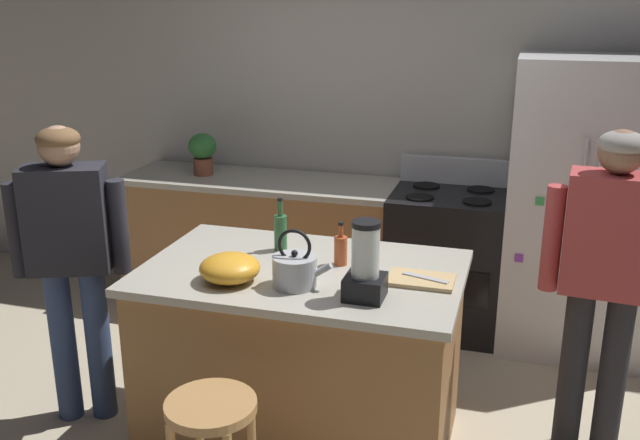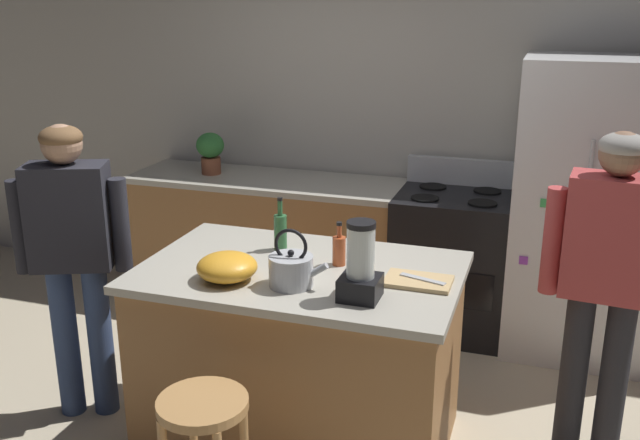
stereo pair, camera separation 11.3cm
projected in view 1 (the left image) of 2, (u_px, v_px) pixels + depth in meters
ground_plane at (304, 438)px, 3.67m from camera, size 14.00×14.00×0.00m
back_wall at (386, 118)px, 5.04m from camera, size 8.00×0.10×2.70m
kitchen_island at (303, 357)px, 3.53m from camera, size 1.52×0.97×0.94m
back_counter_run at (263, 242)px, 5.16m from camera, size 2.00×0.64×0.94m
refrigerator at (582, 208)px, 4.40m from camera, size 0.90×0.73×1.85m
stove_range at (447, 260)px, 4.77m from camera, size 0.76×0.65×1.12m
person_by_island_left at (70, 248)px, 3.59m from camera, size 0.58×0.35×1.59m
person_by_sink_right at (606, 267)px, 3.29m from camera, size 0.60×0.26×1.63m
bar_stool at (212, 436)px, 2.79m from camera, size 0.36×0.36×0.69m
potted_plant at (203, 151)px, 5.08m from camera, size 0.20×0.20×0.30m
blender_appliance at (365, 266)px, 3.01m from camera, size 0.17×0.17×0.35m
bottle_olive_oil at (281, 231)px, 3.60m from camera, size 0.07×0.07×0.28m
bottle_cooking_sauce at (341, 249)px, 3.41m from camera, size 0.06×0.06×0.22m
mixing_bowl at (230, 268)px, 3.22m from camera, size 0.28×0.28×0.13m
tea_kettle at (295, 270)px, 3.16m from camera, size 0.28×0.20×0.27m
cutting_board at (421, 280)px, 3.22m from camera, size 0.30×0.20×0.02m
chef_knife at (426, 278)px, 3.21m from camera, size 0.22×0.09×0.01m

